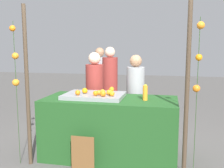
{
  "coord_description": "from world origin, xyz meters",
  "views": [
    {
      "loc": [
        0.86,
        -3.77,
        1.71
      ],
      "look_at": [
        0.0,
        0.15,
        1.13
      ],
      "focal_mm": 41.51,
      "sensor_mm": 36.0,
      "label": 1
    }
  ],
  "objects": [
    {
      "name": "juice_bottle",
      "position": [
        0.53,
        -0.02,
        1.04
      ],
      "size": [
        0.07,
        0.07,
        0.23
      ],
      "color": "orange",
      "rests_on": "stall_counter"
    },
    {
      "name": "orange_6",
      "position": [
        -0.15,
        -0.08,
        1.03
      ],
      "size": [
        0.07,
        0.07,
        0.07
      ],
      "primitive_type": "sphere",
      "color": "orange",
      "rests_on": "orange_tray"
    },
    {
      "name": "vendor_right",
      "position": [
        0.3,
        0.73,
        0.73
      ],
      "size": [
        0.32,
        0.32,
        1.57
      ],
      "color": "#99999E",
      "rests_on": "ground_plane"
    },
    {
      "name": "orange_4",
      "position": [
        -0.03,
        0.25,
        1.03
      ],
      "size": [
        0.08,
        0.08,
        0.08
      ],
      "primitive_type": "sphere",
      "color": "orange",
      "rests_on": "orange_tray"
    },
    {
      "name": "stall_counter",
      "position": [
        0.0,
        0.0,
        0.47
      ],
      "size": [
        2.02,
        0.9,
        0.93
      ],
      "primitive_type": "cube",
      "color": "#1E4C1E",
      "rests_on": "ground_plane"
    },
    {
      "name": "garland_strand_right",
      "position": [
        1.21,
        -0.5,
        1.56
      ],
      "size": [
        0.11,
        0.1,
        2.06
      ],
      "color": "#2D4C23",
      "rests_on": "ground_plane"
    },
    {
      "name": "orange_2",
      "position": [
        0.0,
        -0.06,
        1.03
      ],
      "size": [
        0.08,
        0.08,
        0.08
      ],
      "primitive_type": "sphere",
      "color": "orange",
      "rests_on": "orange_tray"
    },
    {
      "name": "crowd_person_1",
      "position": [
        -0.79,
        2.37,
        0.79
      ],
      "size": [
        0.34,
        0.34,
        1.69
      ],
      "color": "#99999E",
      "rests_on": "ground_plane"
    },
    {
      "name": "orange_tray",
      "position": [
        -0.25,
        0.02,
        0.96
      ],
      "size": [
        0.91,
        0.64,
        0.06
      ],
      "primitive_type": "cube",
      "color": "gray",
      "rests_on": "stall_counter"
    },
    {
      "name": "orange_1",
      "position": [
        -0.4,
        0.0,
        1.04
      ],
      "size": [
        0.09,
        0.09,
        0.09
      ],
      "primitive_type": "sphere",
      "color": "orange",
      "rests_on": "orange_tray"
    },
    {
      "name": "orange_3",
      "position": [
        -0.46,
        -0.16,
        1.03
      ],
      "size": [
        0.08,
        0.08,
        0.08
      ],
      "primitive_type": "sphere",
      "color": "orange",
      "rests_on": "orange_tray"
    },
    {
      "name": "orange_0",
      "position": [
        -0.06,
        -0.18,
        1.04
      ],
      "size": [
        0.09,
        0.09,
        0.09
      ],
      "primitive_type": "sphere",
      "color": "orange",
      "rests_on": "orange_tray"
    },
    {
      "name": "canopy_post_left",
      "position": [
        -1.09,
        -0.49,
        1.14
      ],
      "size": [
        0.06,
        0.06,
        2.29
      ],
      "primitive_type": "cylinder",
      "color": "#473828",
      "rests_on": "ground_plane"
    },
    {
      "name": "garland_strand_left",
      "position": [
        -1.26,
        -0.5,
        1.49
      ],
      "size": [
        0.12,
        0.11,
        2.06
      ],
      "color": "#2D4C23",
      "rests_on": "ground_plane"
    },
    {
      "name": "ground_plane",
      "position": [
        0.0,
        0.0,
        0.0
      ],
      "size": [
        24.0,
        24.0,
        0.0
      ],
      "primitive_type": "plane",
      "color": "#565451"
    },
    {
      "name": "canopy_post_right",
      "position": [
        1.09,
        -0.49,
        1.14
      ],
      "size": [
        0.06,
        0.06,
        2.29
      ],
      "primitive_type": "cylinder",
      "color": "#473828",
      "rests_on": "ground_plane"
    },
    {
      "name": "vendor_left",
      "position": [
        -0.44,
        0.69,
        0.75
      ],
      "size": [
        0.32,
        0.32,
        1.61
      ],
      "color": "maroon",
      "rests_on": "ground_plane"
    },
    {
      "name": "chalkboard_sign",
      "position": [
        -0.23,
        -0.61,
        0.26
      ],
      "size": [
        0.32,
        0.03,
        0.54
      ],
      "color": "brown",
      "rests_on": "ground_plane"
    },
    {
      "name": "crowd_person_0",
      "position": [
        -0.43,
        1.89,
        0.8
      ],
      "size": [
        0.34,
        0.34,
        1.71
      ],
      "color": "maroon",
      "rests_on": "ground_plane"
    },
    {
      "name": "orange_7",
      "position": [
        -0.12,
        0.02,
        1.03
      ],
      "size": [
        0.07,
        0.07,
        0.07
      ],
      "primitive_type": "sphere",
      "color": "orange",
      "rests_on": "orange_tray"
    },
    {
      "name": "orange_5",
      "position": [
        0.06,
        -0.13,
        1.03
      ],
      "size": [
        0.08,
        0.08,
        0.08
      ],
      "primitive_type": "sphere",
      "color": "orange",
      "rests_on": "orange_tray"
    },
    {
      "name": "orange_8",
      "position": [
        -0.19,
        -0.14,
        1.03
      ],
      "size": [
        0.08,
        0.08,
        0.08
      ],
      "primitive_type": "sphere",
      "color": "orange",
      "rests_on": "orange_tray"
    }
  ]
}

